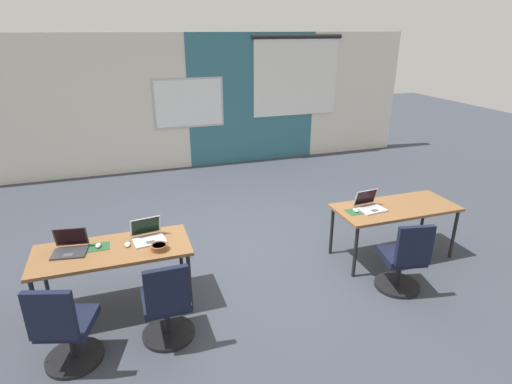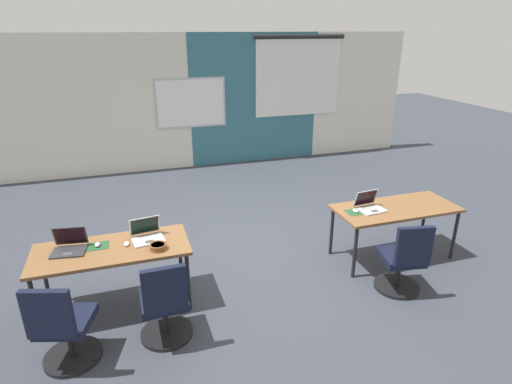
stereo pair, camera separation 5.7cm
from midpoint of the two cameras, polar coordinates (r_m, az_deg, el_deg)
ground_plane at (r=5.70m, az=-0.12°, el=-8.58°), size 24.00×24.00×0.00m
back_wall_assembly at (r=9.14m, az=-8.01°, el=12.25°), size 10.00×0.27×2.80m
desk_near_left at (r=4.66m, az=-18.90°, el=-7.97°), size 1.60×0.70×0.72m
desk_near_right at (r=5.67m, az=18.93°, el=-2.52°), size 1.60×0.70×0.72m
laptop_near_right_inner at (r=5.46m, az=15.69°, el=-1.83°), size 0.36×0.33×0.23m
mousepad_near_right_inner at (r=5.34m, az=13.80°, el=-2.70°), size 0.22×0.19×0.00m
mouse_near_right_inner at (r=5.34m, az=13.82°, el=-2.52°), size 0.06×0.10×0.03m
chair_near_right_inner at (r=5.08m, az=19.87°, el=-9.20°), size 0.52×0.57×0.92m
laptop_near_left_inner at (r=4.68m, az=-14.42°, el=-5.75°), size 0.37×0.34×0.23m
mouse_near_left_inner at (r=4.63m, az=-17.06°, el=-6.83°), size 0.06×0.10×0.03m
chair_near_left_inner at (r=4.20m, az=-12.02°, el=-15.29°), size 0.52×0.54×0.92m
laptop_near_left_end at (r=4.71m, az=-24.01°, el=-6.84°), size 0.37×0.33×0.23m
mousepad_near_left_end at (r=4.71m, az=-20.64°, el=-6.98°), size 0.22×0.19×0.00m
mouse_near_left_end at (r=4.70m, az=-20.67°, el=-6.77°), size 0.07×0.11×0.03m
chair_near_left_end at (r=4.21m, az=-24.60°, el=-16.95°), size 0.55×0.60×0.92m
snack_bowl at (r=4.46m, az=-12.99°, el=-7.28°), size 0.18×0.18×0.06m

